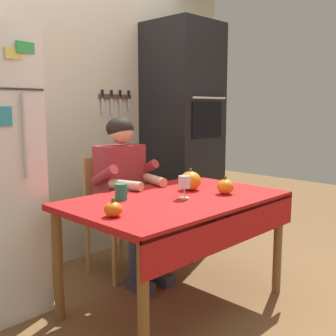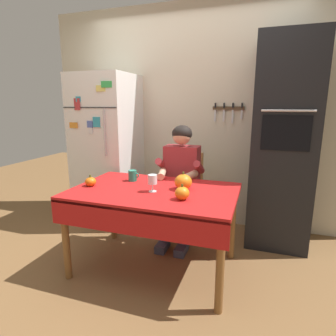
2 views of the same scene
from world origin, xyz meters
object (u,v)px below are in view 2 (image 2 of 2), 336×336
object	(u,v)px
pumpkin_large	(182,193)
pumpkin_medium	(183,182)
dining_table	(153,199)
seated_person	(180,175)
wall_oven	(282,145)
coffee_mug	(133,176)
refrigerator	(108,150)
wine_glass	(152,180)
chair_behind_person	(185,190)
pumpkin_small	(91,182)

from	to	relation	value
pumpkin_large	pumpkin_medium	world-z (taller)	pumpkin_medium
dining_table	seated_person	bearing A→B (deg)	83.86
wall_oven	pumpkin_large	world-z (taller)	wall_oven
coffee_mug	dining_table	bearing A→B (deg)	-36.46
refrigerator	seated_person	xyz separation A→B (m)	(1.01, -0.28, -0.16)
seated_person	pumpkin_medium	size ratio (longest dim) A/B	8.03
coffee_mug	wine_glass	bearing A→B (deg)	-39.94
wall_oven	chair_behind_person	xyz separation A→B (m)	(-0.99, -0.13, -0.54)
seated_person	pumpkin_small	world-z (taller)	seated_person
seated_person	pumpkin_medium	bearing A→B (deg)	-70.83
wall_oven	pumpkin_medium	world-z (taller)	wall_oven
wall_oven	pumpkin_medium	size ratio (longest dim) A/B	13.55
pumpkin_medium	dining_table	bearing A→B (deg)	-156.20
refrigerator	pumpkin_small	world-z (taller)	refrigerator
wall_oven	wine_glass	xyz separation A→B (m)	(-1.04, -0.96, -0.21)
dining_table	pumpkin_small	distance (m)	0.59
dining_table	chair_behind_person	xyz separation A→B (m)	(0.06, 0.79, -0.14)
chair_behind_person	pumpkin_small	world-z (taller)	chair_behind_person
refrigerator	wall_oven	distance (m)	2.01
wall_oven	pumpkin_small	size ratio (longest dim) A/B	20.51
coffee_mug	pumpkin_medium	distance (m)	0.54
chair_behind_person	seated_person	distance (m)	0.29
chair_behind_person	pumpkin_medium	world-z (taller)	chair_behind_person
seated_person	pumpkin_large	xyz separation A→B (m)	(0.24, -0.75, 0.05)
refrigerator	dining_table	world-z (taller)	refrigerator
dining_table	pumpkin_small	bearing A→B (deg)	-173.84
chair_behind_person	dining_table	bearing A→B (deg)	-94.68
wall_oven	seated_person	bearing A→B (deg)	-162.06
dining_table	coffee_mug	distance (m)	0.39
coffee_mug	seated_person	bearing A→B (deg)	47.26
pumpkin_large	pumpkin_small	xyz separation A→B (m)	(-0.87, 0.09, -0.01)
pumpkin_large	seated_person	bearing A→B (deg)	107.34
wall_oven	dining_table	distance (m)	1.45
dining_table	pumpkin_large	xyz separation A→B (m)	(0.30, -0.15, 0.13)
dining_table	wine_glass	world-z (taller)	wine_glass
wine_glass	wall_oven	bearing A→B (deg)	42.89
seated_person	pumpkin_medium	world-z (taller)	seated_person
wall_oven	pumpkin_large	bearing A→B (deg)	-124.96
refrigerator	pumpkin_large	bearing A→B (deg)	-39.56
wall_oven	chair_behind_person	world-z (taller)	wall_oven
refrigerator	chair_behind_person	size ratio (longest dim) A/B	1.94
pumpkin_medium	pumpkin_small	xyz separation A→B (m)	(-0.81, -0.17, -0.03)
chair_behind_person	pumpkin_small	bearing A→B (deg)	-126.78
chair_behind_person	wine_glass	xyz separation A→B (m)	(-0.05, -0.83, 0.33)
pumpkin_small	coffee_mug	bearing A→B (deg)	44.75
pumpkin_large	coffee_mug	bearing A→B (deg)	148.32
coffee_mug	pumpkin_medium	bearing A→B (deg)	-11.84
pumpkin_medium	coffee_mug	bearing A→B (deg)	168.16
wall_oven	refrigerator	bearing A→B (deg)	-178.86
dining_table	seated_person	distance (m)	0.61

